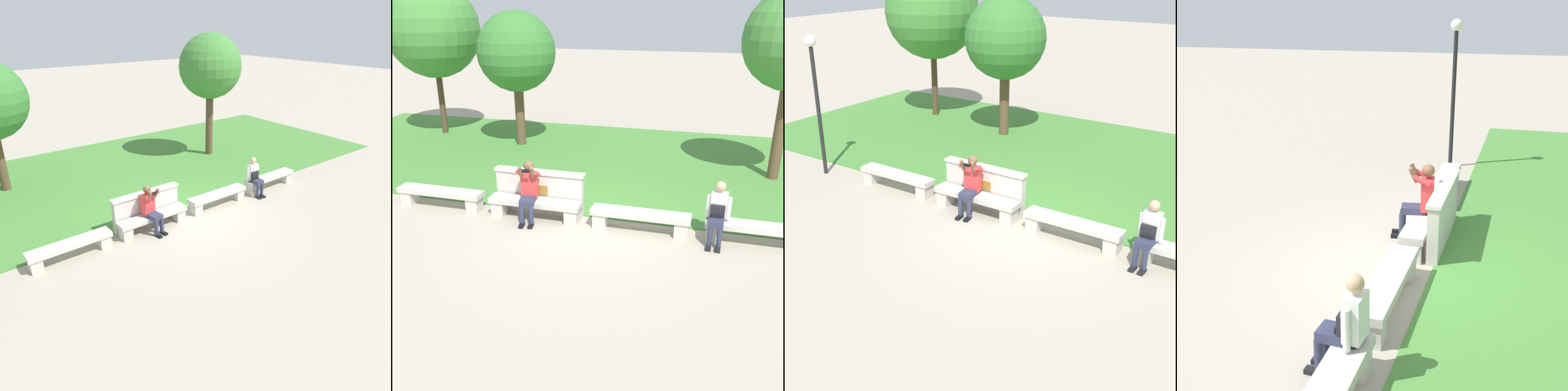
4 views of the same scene
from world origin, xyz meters
The scene contains 11 objects.
ground_plane centered at (0.00, 0.00, 0.00)m, with size 80.00×80.00×0.00m, color #A89E8C.
grass_strip centered at (0.00, 4.38, 0.01)m, with size 21.11×8.00×0.03m, color #478438.
bench_main centered at (-3.52, 0.00, 0.30)m, with size 2.07×0.40×0.45m.
bench_near centered at (-1.17, 0.00, 0.30)m, with size 2.07×0.40×0.45m.
bench_mid centered at (1.17, 0.00, 0.30)m, with size 2.07×0.40×0.45m.
bench_far centered at (3.52, 0.00, 0.30)m, with size 2.07×0.40×0.45m.
backrest_wall_with_plaque centered at (-1.17, 0.34, 0.52)m, with size 2.08×0.24×1.01m.
person_photographer centered at (-1.27, -0.08, 0.74)m, with size 0.51×0.76×1.32m.
person_distant centered at (2.70, -0.07, 0.67)m, with size 0.48×0.69×1.26m.
backpack centered at (2.69, -0.04, 0.63)m, with size 0.28×0.24×0.43m.
tree_left_background centered at (4.16, 4.04, 3.59)m, with size 2.49×2.49×4.87m.
Camera 1 is at (-5.91, -8.05, 5.33)m, focal length 35.00 mm.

